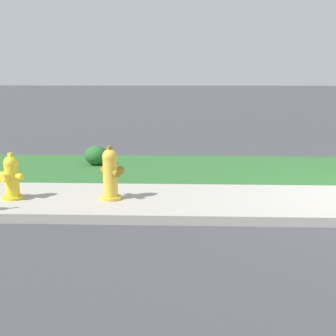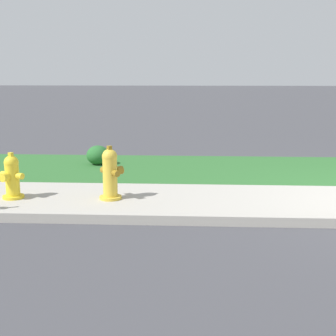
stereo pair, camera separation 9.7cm
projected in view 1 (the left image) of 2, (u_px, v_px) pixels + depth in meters
fire_hydrant_by_grass_verge at (111, 174)px, 6.57m from camera, size 0.35×0.35×0.77m
fire_hydrant_far_end at (11, 178)px, 6.59m from camera, size 0.38×0.36×0.67m
shrub_bush_far_verge at (96, 155)px, 9.12m from camera, size 0.44×0.44×0.38m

